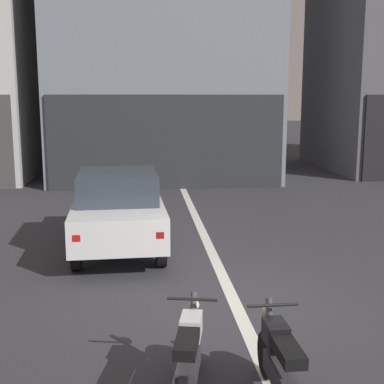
{
  "coord_description": "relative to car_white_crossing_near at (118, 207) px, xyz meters",
  "views": [
    {
      "loc": [
        -1.39,
        -7.49,
        3.15
      ],
      "look_at": [
        -0.48,
        2.0,
        1.4
      ],
      "focal_mm": 49.07,
      "sensor_mm": 36.0,
      "label": 1
    }
  ],
  "objects": [
    {
      "name": "motorcycle_black_row_left_mid",
      "position": [
        1.87,
        -5.83,
        -0.43
      ],
      "size": [
        0.55,
        1.67,
        0.98
      ],
      "color": "black",
      "rests_on": "ground"
    },
    {
      "name": "lane_centre_line",
      "position": [
        1.89,
        2.82,
        -0.88
      ],
      "size": [
        0.2,
        18.0,
        0.01
      ],
      "primitive_type": "cube",
      "color": "silver",
      "rests_on": "ground"
    },
    {
      "name": "ground_plane",
      "position": [
        1.89,
        -3.18,
        -0.89
      ],
      "size": [
        120.0,
        120.0,
        0.0
      ],
      "primitive_type": "plane",
      "color": "#333338"
    },
    {
      "name": "motorcycle_white_row_leftmost",
      "position": [
        0.96,
        -5.58,
        -0.43
      ],
      "size": [
        0.55,
        1.65,
        0.98
      ],
      "color": "black",
      "rests_on": "ground"
    },
    {
      "name": "car_white_crossing_near",
      "position": [
        0.0,
        0.0,
        0.0
      ],
      "size": [
        1.93,
        4.17,
        1.64
      ],
      "color": "black",
      "rests_on": "ground"
    }
  ]
}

